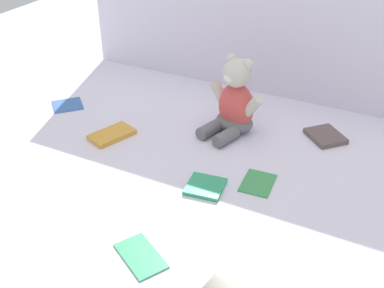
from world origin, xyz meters
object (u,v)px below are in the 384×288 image
book_case_6 (67,105)px  book_case_0 (325,136)px  teddy_bear (235,104)px  book_case_3 (205,186)px  book_case_7 (112,135)px  book_case_4 (258,182)px  book_case_5 (141,255)px

book_case_6 → book_case_0: bearing=55.3°
teddy_bear → book_case_6: (-0.58, -0.11, -0.09)m
book_case_3 → book_case_7: book_case_7 is taller
teddy_bear → book_case_3: 0.34m
book_case_0 → teddy_bear: bearing=-30.2°
teddy_bear → book_case_0: teddy_bear is taller
book_case_4 → book_case_7: 0.49m
book_case_0 → book_case_5: size_ratio=0.87×
teddy_bear → book_case_6: bearing=-152.9°
teddy_bear → book_case_5: (0.03, -0.61, -0.09)m
book_case_7 → book_case_6: bearing=-1.3°
book_case_3 → book_case_5: size_ratio=0.75×
book_case_0 → book_case_5: 0.73m
book_case_4 → book_case_6: (-0.75, 0.13, 0.00)m
teddy_bear → book_case_4: (0.17, -0.24, -0.09)m
book_case_0 → book_case_7: same height
book_case_0 → book_case_6: 0.88m
book_case_6 → book_case_7: bearing=21.3°
book_case_0 → book_case_3: bearing=14.5°
book_case_0 → book_case_6: (-0.86, -0.19, -0.00)m
teddy_bear → book_case_7: teddy_bear is taller
book_case_0 → book_case_3: size_ratio=1.15×
book_case_0 → book_case_3: 0.46m
book_case_4 → book_case_5: (-0.14, -0.37, 0.00)m
teddy_bear → book_case_0: size_ratio=2.21×
book_case_3 → book_case_5: 0.29m
book_case_0 → book_case_6: size_ratio=1.12×
book_case_3 → book_case_4: 0.14m
teddy_bear → book_case_0: bearing=32.5°
teddy_bear → book_case_0: 0.30m
book_case_3 → book_case_5: (-0.02, -0.29, -0.00)m
book_case_7 → book_case_0: bearing=-133.5°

